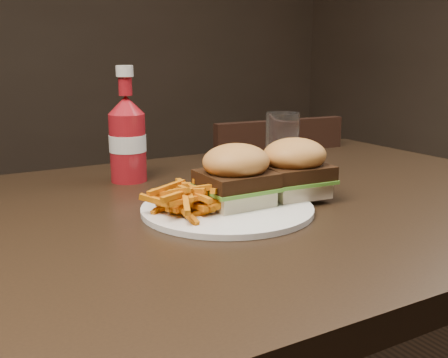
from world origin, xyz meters
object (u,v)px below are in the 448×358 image
plate (227,209)px  dining_table (241,212)px  tumbler (282,139)px  ketchup_bottle (128,150)px  chair_far (247,250)px

plate → dining_table: bearing=41.0°
tumbler → ketchup_bottle: bearing=177.9°
ketchup_bottle → tumbler: size_ratio=1.18×
chair_far → tumbler: bearing=75.8°
dining_table → plate: 0.07m
ketchup_bottle → dining_table: bearing=-62.9°
tumbler → dining_table: bearing=-138.5°
plate → tumbler: tumbler is taller
dining_table → chair_far: bearing=56.3°
chair_far → tumbler: (-0.10, -0.29, 0.38)m
dining_table → ketchup_bottle: (-0.11, 0.22, 0.08)m
plate → tumbler: (0.29, 0.26, 0.05)m
chair_far → plate: plate is taller
plate → ketchup_bottle: 0.28m
chair_far → tumbler: tumbler is taller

